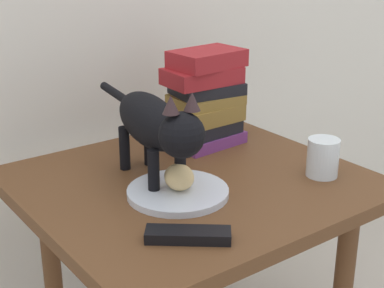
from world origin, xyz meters
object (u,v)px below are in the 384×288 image
candle_jar (323,160)px  tv_remote (188,235)px  side_table (192,209)px  plate (178,192)px  book_stack (205,99)px  bread_roll (179,177)px  cat (155,125)px

candle_jar → tv_remote: (-0.40, -0.05, -0.03)m
side_table → tv_remote: size_ratio=4.72×
plate → tv_remote: bearing=-119.5°
side_table → plate: plate is taller
book_stack → candle_jar: (0.08, -0.32, -0.08)m
plate → book_stack: bearing=42.5°
bread_roll → book_stack: book_stack is taller
bread_roll → candle_jar: (0.31, -0.11, -0.00)m
side_table → cat: bearing=162.1°
plate → book_stack: 0.33m
cat → tv_remote: 0.28m
bread_roll → cat: (-0.01, 0.07, 0.09)m
side_table → bread_roll: size_ratio=8.85×
side_table → plate: bearing=-145.0°
cat → side_table: bearing=-17.9°
side_table → plate: 0.12m
cat → tv_remote: cat is taller
side_table → candle_jar: bearing=-33.4°
cat → plate: bearing=-88.5°
side_table → candle_jar: (0.24, -0.16, 0.11)m
side_table → tv_remote: tv_remote is taller
plate → tv_remote: (-0.09, -0.16, 0.00)m
plate → cat: (-0.00, 0.08, 0.13)m
side_table → book_stack: (0.16, 0.16, 0.19)m
side_table → candle_jar: size_ratio=8.33×
side_table → tv_remote: 0.28m
plate → candle_jar: size_ratio=2.46×
bread_roll → book_stack: size_ratio=0.34×
tv_remote → bread_roll: bearing=98.4°
book_stack → tv_remote: size_ratio=1.58×
plate → book_stack: book_stack is taller
bread_roll → candle_jar: candle_jar is taller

